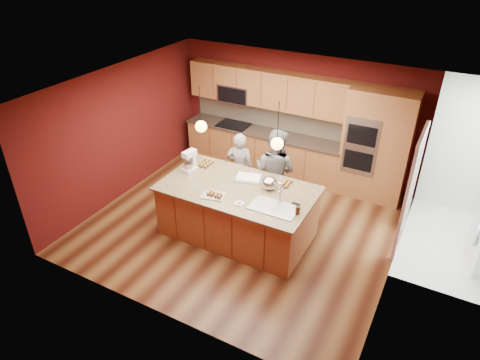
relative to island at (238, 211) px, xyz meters
The scene contains 24 objects.
floor 0.59m from the island, 103.02° to the left, with size 5.50×5.50×0.00m, color #411D0F.
ceiling 2.21m from the island, 103.02° to the left, with size 5.50×5.50×0.00m, color white.
wall_back 2.91m from the island, 91.36° to the left, with size 5.50×5.50×0.00m, color #4D1010.
wall_front 2.37m from the island, 91.72° to the right, with size 5.50×5.50×0.00m, color #4D1010.
wall_left 2.95m from the island, behind, with size 5.00×5.00×0.00m, color #4D1010.
wall_right 2.83m from the island, ahead, with size 5.00×5.00×0.00m, color #4D1010.
cabinet_run 2.68m from the island, 106.41° to the left, with size 3.74×0.64×2.30m.
oven_column 3.12m from the island, 54.36° to the left, with size 1.30×0.62×2.30m.
doorway_trim 2.93m from the island, 22.19° to the left, with size 0.08×1.11×2.20m, color white, non-canonical shape.
pendant_left 1.66m from the island, behind, with size 0.20×0.20×0.80m.
pendant_right 1.65m from the island, ahead, with size 0.20×0.20×0.80m.
island is the anchor object (origin of this frame).
person_left 1.16m from the island, 117.21° to the left, with size 0.55×0.36×1.51m, color black.
person_right 1.10m from the island, 76.04° to the left, with size 0.85×0.67×1.76m, color gray.
stand_mixer 1.28m from the island, behind, with size 0.25×0.32×0.40m.
sheet_cake 0.62m from the island, 87.41° to the left, with size 0.57×0.48×0.05m.
cooling_rack 0.70m from the island, 120.32° to the right, with size 0.39×0.28×0.02m, color #B1B3B9.
mixing_bowl 0.80m from the island, 25.23° to the left, with size 0.28×0.28×0.24m, color silver.
plate 0.70m from the island, 59.74° to the right, with size 0.16×0.16×0.01m, color white.
tumbler 1.34m from the island, 11.88° to the right, with size 0.07×0.07×0.14m, color #3E1B0B.
phone 1.18m from the island, ahead, with size 0.14×0.08×0.01m, color black.
cupcakes_left 1.18m from the island, 155.24° to the left, with size 0.24×0.33×0.07m, color #B7933B, non-canonical shape.
cupcakes_rack 0.72m from the island, 116.81° to the right, with size 0.28×0.14×0.06m, color #B7933B, non-canonical shape.
cupcakes_right 1.00m from the island, 35.44° to the left, with size 0.15×0.30×0.07m, color #B7933B, non-canonical shape.
Camera 1 is at (3.10, -5.85, 4.90)m, focal length 32.00 mm.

